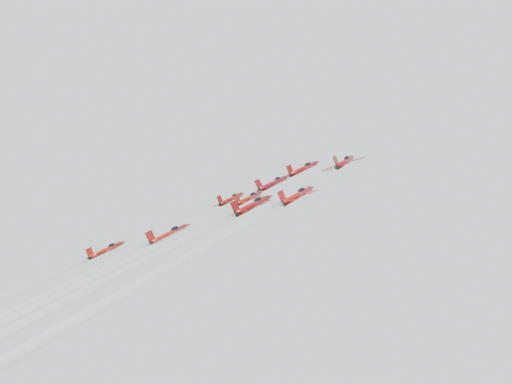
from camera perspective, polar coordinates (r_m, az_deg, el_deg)
The scene contains 7 objects.
jet_lead at distance 176.47m, azimuth 3.82°, elevation 1.90°, with size 10.09×12.63×9.01m.
jet_row2_left at distance 165.53m, azimuth -1.98°, elevation -0.54°, with size 8.76×10.96×7.82m.
jet_row2_center at distance 164.84m, azimuth 1.40°, elevation 0.72°, with size 10.44×13.06×9.31m.
jet_row2_right at distance 150.63m, azimuth 7.13°, elevation 2.42°, with size 10.02×12.53×8.94m.
jet_center at distance 118.22m, azimuth -10.99°, elevation -5.74°, with size 8.44×76.36×52.67m.
jet_rear_right at distance 95.68m, azimuth -15.51°, elevation -8.91°, with size 9.92×89.78×61.92m.
jet_rear_farright at distance 84.63m, azimuth -10.76°, elevation -8.08°, with size 9.05×81.93×56.51m.
Camera 1 is at (86.32, -106.83, 91.62)m, focal length 50.00 mm.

